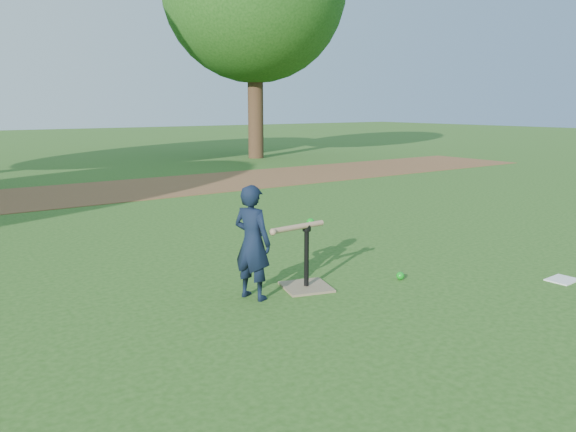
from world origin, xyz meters
TOP-DOWN VIEW (x-y plane):
  - ground at (0.00, 0.00)m, footprint 80.00×80.00m
  - dirt_strip at (0.00, 7.50)m, footprint 24.00×3.00m
  - child at (-0.87, 0.38)m, footprint 0.36×0.44m
  - wiffle_ball_ground at (0.61, -0.02)m, footprint 0.08×0.08m
  - clipboard at (1.91, -0.97)m, footprint 0.31×0.25m
  - batting_tee at (-0.31, 0.32)m, footprint 0.53×0.53m
  - swing_action at (-0.42, 0.31)m, footprint 0.63×0.16m

SIDE VIEW (x-z plane):
  - ground at x=0.00m, z-range 0.00..0.00m
  - dirt_strip at x=0.00m, z-range 0.00..0.01m
  - clipboard at x=1.91m, z-range 0.00..0.01m
  - wiffle_ball_ground at x=0.61m, z-range 0.00..0.08m
  - batting_tee at x=-0.31m, z-range -0.20..0.42m
  - child at x=-0.87m, z-range 0.00..1.03m
  - swing_action at x=-0.42m, z-range 0.57..0.66m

